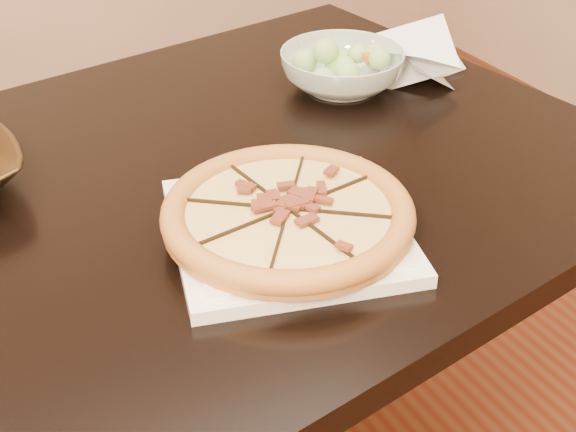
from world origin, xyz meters
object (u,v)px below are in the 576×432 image
object	(u,v)px
dining_table	(154,259)
plate	(288,229)
pizza	(288,213)
salad_bowl	(342,70)

from	to	relation	value
dining_table	plate	bearing A→B (deg)	-55.77
dining_table	pizza	distance (m)	0.25
dining_table	salad_bowl	bearing A→B (deg)	21.49
dining_table	plate	size ratio (longest dim) A/B	4.32
plate	pizza	world-z (taller)	pizza
plate	salad_bowl	size ratio (longest dim) A/B	1.67
plate	salad_bowl	bearing A→B (deg)	48.99
dining_table	plate	world-z (taller)	plate
dining_table	salad_bowl	distance (m)	0.46
pizza	salad_bowl	world-z (taller)	salad_bowl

